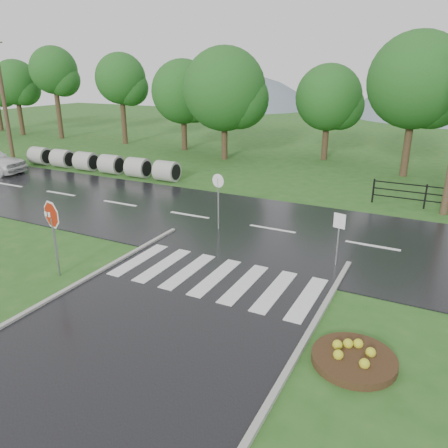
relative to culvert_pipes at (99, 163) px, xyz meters
The scene contains 11 objects.
ground 20.43m from the culvert_pipes, 47.28° to the right, with size 120.00×120.00×0.00m, color #27571D.
main_road 14.74m from the culvert_pipes, 19.85° to the right, with size 90.00×8.00×0.04m, color black.
crosswalk 17.09m from the culvert_pipes, 35.83° to the right, with size 6.50×2.80×0.02m.
hills 55.33m from the culvert_pipes, 70.87° to the left, with size 102.00×48.00×48.00m.
treeline 17.38m from the culvert_pipes, 31.22° to the left, with size 83.20×5.20×10.00m.
culvert_pipes is the anchor object (origin of this frame).
stop_sign 15.27m from the culvert_pipes, 52.55° to the right, with size 1.15×0.31×2.66m.
flower_bed 22.32m from the culvert_pipes, 33.41° to the right, with size 1.90×1.90×0.38m.
reg_sign_small 18.52m from the culvert_pipes, 23.18° to the right, with size 0.41×0.12×1.86m.
reg_sign_round 13.36m from the culvert_pipes, 27.00° to the right, with size 0.55×0.11×2.38m.
utility_pole_west 9.58m from the culvert_pipes, behind, with size 1.54×0.29×8.64m.
Camera 1 is at (5.91, -5.98, 6.30)m, focal length 35.00 mm.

